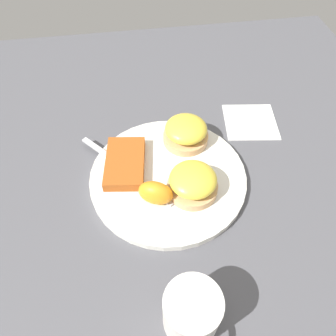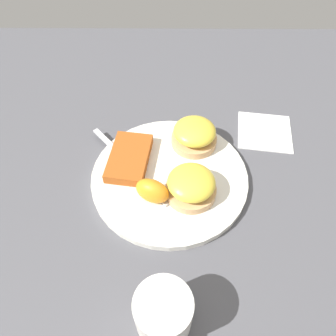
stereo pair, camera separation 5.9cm
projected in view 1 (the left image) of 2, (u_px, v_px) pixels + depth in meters
The scene contains 9 objects.
ground_plane at pixel (168, 179), 0.61m from camera, with size 1.10×1.10×0.00m, color #4C4C51.
plate at pixel (168, 177), 0.61m from camera, with size 0.29×0.29×0.01m, color silver.
sandwich_benedict_left at pixel (193, 182), 0.56m from camera, with size 0.09×0.09×0.05m.
sandwich_benedict_right at pixel (186, 132), 0.64m from camera, with size 0.09×0.09×0.05m.
hashbrown_patty at pixel (125, 163), 0.61m from camera, with size 0.12×0.07×0.02m, color #A34D1A.
orange_wedge at pixel (156, 193), 0.55m from camera, with size 0.06×0.04×0.04m, color orange.
fork at pixel (132, 173), 0.60m from camera, with size 0.19×0.17×0.00m.
cup at pixel (192, 313), 0.43m from camera, with size 0.10×0.08×0.08m.
napkin at pixel (250, 121), 0.71m from camera, with size 0.11×0.11×0.00m, color white.
Camera 1 is at (0.36, -0.06, 0.49)m, focal length 35.00 mm.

